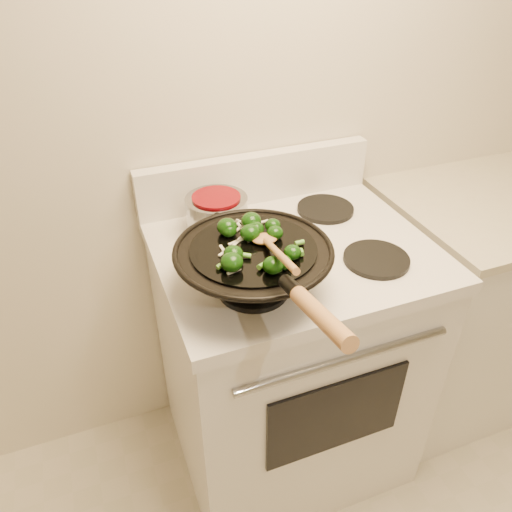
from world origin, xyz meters
name	(u,v)px	position (x,y,z in m)	size (l,w,h in m)	color
stove	(287,356)	(-0.09, 1.17, 0.47)	(0.78, 0.67, 1.08)	white
counter_unit	(472,300)	(0.72, 1.20, 0.46)	(0.75, 0.62, 0.91)	white
wok	(254,266)	(-0.27, 1.02, 1.00)	(0.39, 0.64, 0.23)	black
stirfry	(252,240)	(-0.27, 1.03, 1.07)	(0.22, 0.26, 0.05)	black
wooden_spoon	(272,247)	(-0.24, 0.96, 1.08)	(0.08, 0.29, 0.10)	#AB7643
saucepan	(217,213)	(-0.27, 1.32, 0.99)	(0.18, 0.29, 0.11)	gray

